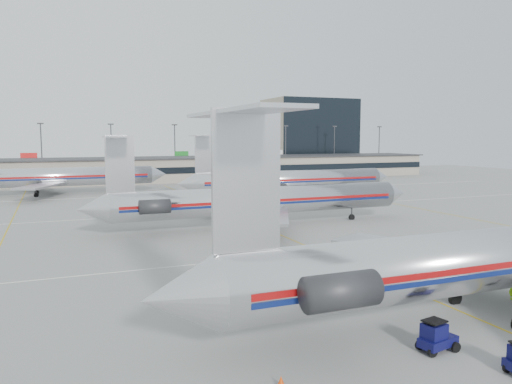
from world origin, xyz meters
TOP-DOWN VIEW (x-y plane):
  - ground at (0.00, 0.00)m, footprint 260.00×260.00m
  - apron_markings at (0.00, 10.00)m, footprint 160.00×0.15m
  - terminal at (0.00, 97.97)m, footprint 162.00×17.00m
  - light_mast_row at (0.00, 112.00)m, footprint 163.60×0.40m
  - distant_building at (62.00, 128.00)m, footprint 30.00×20.00m
  - jet_foreground at (2.97, -9.70)m, footprint 49.47×29.13m
  - jet_second_row at (-0.52, 25.71)m, footprint 44.96×26.48m
  - jet_third_row at (16.38, 51.43)m, footprint 43.92×27.02m
  - jet_back_row at (-25.55, 73.86)m, footprint 45.75×28.14m
  - tug_left at (-5.88, -12.75)m, footprint 2.31×1.46m
  - ramp_worker_near at (5.27, -7.93)m, footprint 0.65×0.64m
  - cone_left at (-15.18, -13.08)m, footprint 0.49×0.49m

SIDE VIEW (x-z plane):
  - ground at x=0.00m, z-range 0.00..0.00m
  - apron_markings at x=0.00m, z-range 0.00..0.02m
  - cone_left at x=-15.18m, z-range 0.00..0.53m
  - ramp_worker_near at x=5.27m, z-range 0.00..1.52m
  - tug_left at x=-5.88m, z-range -0.08..1.67m
  - terminal at x=0.00m, z-range 0.03..6.28m
  - jet_second_row at x=-0.52m, z-range -2.47..9.30m
  - jet_third_row at x=16.38m, z-range -2.52..9.49m
  - jet_back_row at x=-25.55m, z-range -2.62..9.89m
  - jet_foreground at x=2.97m, z-range -2.72..10.23m
  - light_mast_row at x=0.00m, z-range 0.94..16.22m
  - distant_building at x=62.00m, z-range 0.00..25.00m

